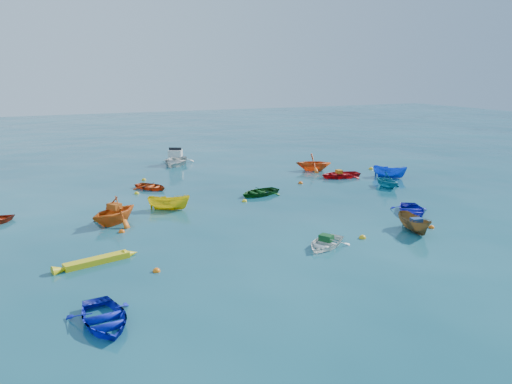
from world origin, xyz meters
name	(u,v)px	position (x,y,z in m)	size (l,w,h in m)	color
ground	(290,217)	(0.00, 0.00, 0.00)	(160.00, 160.00, 0.00)	#0A394B
dinghy_blue_sw	(104,324)	(-11.91, -8.98, 0.00)	(2.25, 3.15, 0.65)	#0E1AB0
dinghy_white_near	(325,247)	(-0.82, -5.36, 0.00)	(1.92, 2.68, 0.56)	white
sampan_brown_mid	(414,232)	(4.87, -5.28, 0.00)	(1.03, 2.73, 1.05)	brown
dinghy_blue_se	(411,214)	(7.07, -2.49, 0.00)	(2.25, 3.15, 0.65)	#0D10AC
dinghy_orange_w	(115,223)	(-9.81, 2.83, 0.00)	(2.74, 3.18, 1.67)	orange
sampan_yellow_mid	(169,210)	(-6.24, 4.43, 0.00)	(1.01, 2.69, 1.04)	yellow
dinghy_green_e	(259,195)	(0.52, 5.60, 0.00)	(2.15, 3.01, 0.62)	#104613
dinghy_cyan_se	(386,187)	(10.22, 3.91, 0.00)	(2.06, 2.39, 1.26)	teal
dinghy_red_ne	(340,177)	(9.01, 8.35, 0.00)	(2.37, 3.31, 0.69)	red
sampan_blue_far	(389,177)	(12.71, 6.71, 0.00)	(1.05, 2.79, 1.08)	blue
dinghy_red_far	(151,189)	(-6.05, 10.50, 0.00)	(1.94, 2.71, 0.56)	#BD3A0F
dinghy_orange_far	(313,170)	(8.48, 11.76, 0.00)	(2.60, 3.02, 1.59)	#E55615
kayak_yellow	(97,263)	(-11.47, -3.08, 0.00)	(0.53, 3.66, 0.36)	gold
motorboat_white	(176,164)	(-1.79, 19.50, 0.00)	(3.04, 4.25, 1.48)	silver
tarp_green_a	(326,238)	(-0.73, -5.31, 0.43)	(0.64, 0.49, 0.31)	#11471D
tarp_blue_a	(416,221)	(4.84, -5.43, 0.67)	(0.57, 0.43, 0.28)	navy
tarp_orange_a	(114,206)	(-9.77, 2.86, 1.01)	(0.71, 0.53, 0.34)	#BF4F13
tarp_orange_b	(339,172)	(8.91, 8.36, 0.48)	(0.58, 0.44, 0.28)	#BE7113
buoy_or_a	(156,272)	(-9.22, -5.11, 0.00)	(0.34, 0.34, 0.34)	orange
buoy_ye_a	(362,238)	(1.64, -5.07, 0.00)	(0.38, 0.38, 0.38)	gold
buoy_or_b	(431,228)	(6.20, -5.16, 0.00)	(0.33, 0.33, 0.33)	orange
buoy_ye_b	(137,194)	(-7.33, 9.41, 0.00)	(0.34, 0.34, 0.34)	yellow
buoy_or_c	(122,232)	(-9.72, 1.02, 0.00)	(0.35, 0.35, 0.35)	#ED580C
buoy_ye_c	(244,202)	(-1.13, 4.35, 0.00)	(0.34, 0.34, 0.34)	yellow
buoy_or_d	(300,184)	(4.92, 7.61, 0.00)	(0.38, 0.38, 0.38)	#DA540B
buoy_ye_d	(144,180)	(-5.94, 13.72, 0.00)	(0.35, 0.35, 0.35)	gold
buoy_or_e	(341,175)	(9.59, 9.02, 0.00)	(0.35, 0.35, 0.35)	#FF5B0D
buoy_ye_e	(371,169)	(13.40, 10.13, 0.00)	(0.39, 0.39, 0.39)	gold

